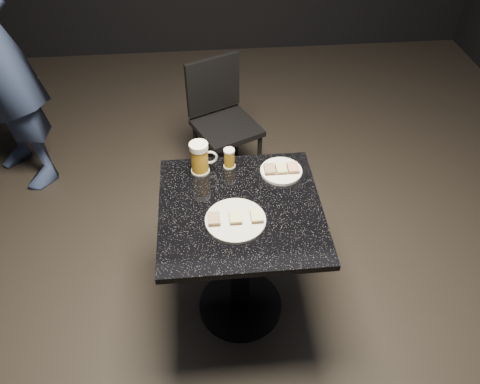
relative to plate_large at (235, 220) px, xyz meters
name	(u,v)px	position (x,y,z in m)	size (l,w,h in m)	color
floor	(240,306)	(0.03, 0.08, -0.76)	(6.00, 6.00, 0.00)	black
plate_large	(235,220)	(0.00, 0.00, 0.00)	(0.25, 0.25, 0.01)	silver
plate_small	(281,171)	(0.24, 0.29, 0.00)	(0.19, 0.19, 0.01)	white
table	(240,244)	(0.03, 0.08, -0.25)	(0.70, 0.70, 0.75)	black
beer_mug	(200,158)	(-0.13, 0.34, 0.07)	(0.13, 0.09, 0.16)	silver
beer_tumbler	(229,158)	(0.00, 0.36, 0.04)	(0.06, 0.06, 0.10)	silver
chair	(222,117)	(0.01, 1.15, -0.26)	(0.48, 0.48, 0.85)	black
canapes_on_plate_large	(235,218)	(0.00, 0.00, 0.02)	(0.23, 0.07, 0.02)	#4C3521
canapes_on_plate_small	(281,168)	(0.24, 0.29, 0.02)	(0.16, 0.07, 0.02)	#4C3521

